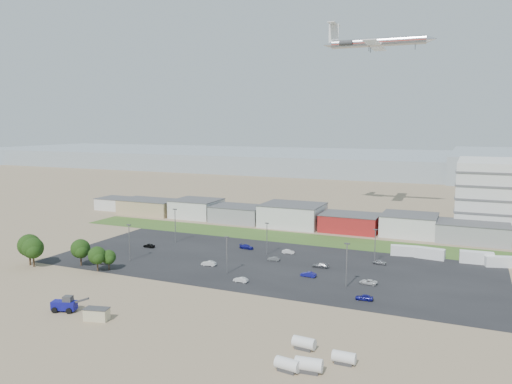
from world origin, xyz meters
The scene contains 39 objects.
ground centered at (0.00, 0.00, 0.00)m, with size 700.00×700.00×0.00m, color #897357.
parking_lot centered at (5.00, 20.00, 0.01)m, with size 120.00×50.00×0.01m, color black.
grass_strip centered at (0.00, 52.00, 0.01)m, with size 160.00×16.00×0.02m, color #3A5A22.
hills_backdrop centered at (40.00, 315.00, 4.50)m, with size 700.00×200.00×9.00m, color gray, non-canonical shape.
building_row centered at (-17.00, 71.00, 4.00)m, with size 170.00×20.00×8.00m, color silver, non-canonical shape.
portable_shed centered at (-10.39, -30.41, 1.20)m, with size 4.78×2.48×2.41m, color #C5BB95, non-canonical shape.
telehandler centered at (-19.53, -29.51, 1.65)m, with size 7.90×2.63×3.29m, color navy, non-canonical shape.
storage_tank_nw centered at (30.42, -26.38, 1.16)m, with size 3.86×1.93×2.31m, color silver, non-canonical shape.
storage_tank_ne centered at (37.86, -28.83, 1.11)m, with size 3.70×1.85×2.22m, color silver, non-canonical shape.
storage_tank_sw centered at (30.46, -34.67, 1.15)m, with size 3.83×1.91×2.30m, color silver, non-canonical shape.
storage_tank_se centered at (33.54, -33.63, 1.27)m, with size 4.23×2.12×2.54m, color silver, non-canonical shape.
box_trailer_a centered at (38.07, 43.24, 1.44)m, with size 7.71×2.41×2.89m, color silver, non-canonical shape.
box_trailer_b centered at (45.09, 42.68, 1.51)m, with size 8.04×2.51×3.01m, color silver, non-canonical shape.
box_trailer_c centered at (57.20, 42.66, 1.63)m, with size 8.68×2.71×3.26m, color silver, non-canonical shape.
box_trailer_d centered at (62.88, 41.55, 1.40)m, with size 7.47×2.33×2.80m, color silver, non-canonical shape.
tree_far_left centered at (-53.22, -7.51, 4.82)m, with size 6.42×6.42×9.63m, color black, non-canonical shape.
tree_left centered at (-51.09, -8.23, 4.47)m, with size 5.96×5.96×8.94m, color black, non-canonical shape.
tree_mid centered at (-40.28, -2.36, 4.11)m, with size 5.47×5.47×8.21m, color black, non-canonical shape.
tree_right centered at (-32.73, -4.56, 3.69)m, with size 4.92×4.92×7.38m, color black, non-canonical shape.
tree_near centered at (-30.75, -2.54, 3.02)m, with size 4.03×4.03×6.05m, color black, non-canonical shape.
lightpole_front_l centered at (-31.50, 7.09, 5.10)m, with size 1.20×0.50×10.21m, color slate, non-canonical shape.
lightpole_front_m centered at (-1.11, 7.06, 4.79)m, with size 1.13×0.47×9.58m, color slate, non-canonical shape.
lightpole_front_r centered at (29.30, 8.48, 5.25)m, with size 1.24×0.52×10.51m, color slate, non-canonical shape.
lightpole_back_l centered at (-31.74, 30.77, 5.44)m, with size 1.28×0.53×10.88m, color slate, non-canonical shape.
lightpole_back_m centered at (1.18, 28.22, 4.71)m, with size 1.11×0.46×9.43m, color slate, non-canonical shape.
lightpole_back_r centered at (31.68, 31.38, 4.76)m, with size 1.12×0.47×9.53m, color slate, non-canonical shape.
airliner centered at (17.77, 102.85, 70.00)m, with size 44.80×30.55×13.24m, color silver, non-canonical shape.
parked_car_0 centered at (33.63, 12.71, 0.58)m, with size 1.92×4.15×1.15m, color silver.
parked_car_1 centered at (18.81, 12.57, 0.65)m, with size 1.37×3.94×1.30m, color navy.
parked_car_2 centered at (34.93, 1.43, 0.65)m, with size 1.53×3.80×1.30m, color navy.
parked_car_4 centered at (-8.78, 11.32, 0.66)m, with size 1.39×3.99×1.31m, color silver.
parked_car_5 centered at (-35.37, 21.47, 0.64)m, with size 1.51×3.75×1.28m, color black.
parked_car_6 centered at (-7.09, 32.04, 0.66)m, with size 1.84×4.52×1.31m, color navy.
parked_car_7 centered at (5.39, 22.93, 0.55)m, with size 1.17×3.35×1.10m, color #595B5E.
parked_car_8 centered at (33.14, 31.12, 0.60)m, with size 1.42×3.54×1.21m, color #A5A5AA.
parked_car_10 centered at (-36.39, 1.18, 0.56)m, with size 1.56×3.85×1.12m, color #595B5E.
parked_car_11 centered at (6.53, 31.78, 0.60)m, with size 1.27×3.64×1.20m, color silver.
parked_car_12 centered at (19.23, 21.68, 0.62)m, with size 1.73×4.27×1.24m, color #A5A5AA.
parked_car_13 centered at (5.12, 2.04, 0.60)m, with size 1.27×3.65×1.20m, color silver.
Camera 1 is at (54.97, -102.82, 37.66)m, focal length 35.00 mm.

